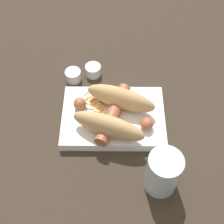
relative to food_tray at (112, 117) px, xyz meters
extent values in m
plane|color=#33281E|center=(0.00, 0.00, -0.01)|extent=(3.00, 3.00, 0.00)
cube|color=white|center=(0.00, 0.00, 0.00)|extent=(0.25, 0.17, 0.03)
ellipsoid|color=tan|center=(-0.01, -0.05, 0.04)|extent=(0.17, 0.10, 0.06)
ellipsoid|color=tan|center=(0.02, 0.03, 0.04)|extent=(0.17, 0.10, 0.06)
cylinder|color=#9E5638|center=(0.00, -0.01, 0.03)|extent=(0.09, 0.17, 0.03)
sphere|color=#9E5638|center=(0.08, -0.04, 0.03)|extent=(0.03, 0.03, 0.03)
sphere|color=#9E5638|center=(-0.08, 0.02, 0.03)|extent=(0.03, 0.03, 0.03)
cylinder|color=#F99E4C|center=(-0.04, 0.02, 0.01)|extent=(0.04, 0.04, 0.00)
cylinder|color=orange|center=(-0.05, 0.04, 0.01)|extent=(0.04, 0.04, 0.00)
cylinder|color=orange|center=(-0.04, 0.05, 0.01)|extent=(0.04, 0.04, 0.00)
torus|color=silver|center=(-0.06, 0.03, 0.02)|extent=(0.04, 0.04, 0.00)
torus|color=silver|center=(-0.06, 0.05, 0.01)|extent=(0.04, 0.04, 0.00)
cylinder|color=silver|center=(-0.06, 0.15, 0.00)|extent=(0.04, 0.04, 0.03)
cylinder|color=#4C662D|center=(-0.06, 0.15, -0.01)|extent=(0.03, 0.03, 0.01)
cylinder|color=silver|center=(-0.11, 0.14, 0.00)|extent=(0.04, 0.04, 0.03)
cylinder|color=maroon|center=(-0.11, 0.14, -0.01)|extent=(0.03, 0.03, 0.01)
cylinder|color=silver|center=(0.10, -0.17, 0.04)|extent=(0.07, 0.07, 0.11)
camera|label=1|loc=(0.00, -0.43, 0.64)|focal=50.00mm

